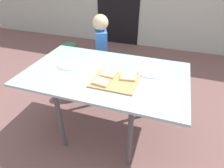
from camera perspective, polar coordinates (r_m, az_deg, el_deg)
The scene contains 10 objects.
ground_plane at distance 2.20m, azimuth -1.63°, elevation -13.36°, with size 16.00×16.00×0.00m, color brown.
dining_table at distance 1.77m, azimuth -1.97°, elevation 1.48°, with size 1.47×0.89×0.73m.
cutting_board at distance 1.61m, azimuth 0.89°, elevation 0.97°, with size 0.38×0.31×0.01m, color tan.
pizza_slice_near_left at distance 1.57m, azimuth -3.11°, elevation 0.67°, with size 0.14×0.13×0.02m.
pizza_slice_far_left at distance 1.67m, azimuth -1.03°, elevation 3.06°, with size 0.14×0.12×0.02m.
pizza_slice_far_right at distance 1.63m, azimuth 4.82°, elevation 2.14°, with size 0.15×0.13×0.02m.
plate_white_right at distance 1.77m, azimuth 11.24°, elevation 3.57°, with size 0.22×0.22×0.01m, color white.
plate_white_left at distance 1.91m, azimuth -12.66°, elevation 5.70°, with size 0.22×0.22×0.01m, color white.
child_left at distance 2.47m, azimuth -3.21°, elevation 10.13°, with size 0.23×0.28×1.07m.
garden_hose_coil at distance 4.33m, azimuth -12.83°, elevation 11.18°, with size 0.32×0.32×0.03m, color #379369.
Camera 1 is at (0.54, -1.40, 1.60)m, focal length 30.54 mm.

